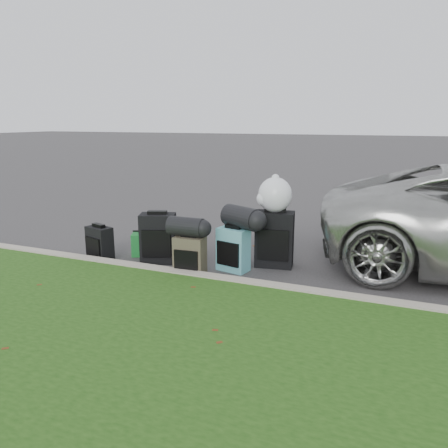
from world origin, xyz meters
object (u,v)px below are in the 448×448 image
at_px(suitcase_olive, 190,257).
at_px(tote_navy, 186,253).
at_px(suitcase_large_black_left, 158,238).
at_px(tote_green, 142,244).
at_px(suitcase_teal, 233,249).
at_px(suitcase_large_black_right, 275,239).
at_px(suitcase_small_black, 100,244).

xyz_separation_m(suitcase_olive, tote_navy, (-0.34, 0.55, -0.15)).
distance_m(suitcase_large_black_left, tote_navy, 0.49).
relative_size(suitcase_large_black_left, tote_green, 2.09).
distance_m(suitcase_olive, tote_navy, 0.67).
bearing_deg(suitcase_olive, tote_green, 148.89).
distance_m(suitcase_olive, suitcase_teal, 0.66).
distance_m(suitcase_large_black_left, suitcase_olive, 0.83).
relative_size(suitcase_olive, suitcase_large_black_right, 0.69).
relative_size(suitcase_olive, suitcase_teal, 0.91).
bearing_deg(suitcase_large_black_right, suitcase_olive, -146.43).
relative_size(suitcase_teal, suitcase_large_black_right, 0.76).
xyz_separation_m(suitcase_large_black_left, suitcase_olive, (0.73, -0.38, -0.09)).
distance_m(suitcase_small_black, suitcase_olive, 1.64).
relative_size(suitcase_teal, tote_navy, 2.28).
distance_m(suitcase_large_black_left, suitcase_teal, 1.21).
distance_m(suitcase_teal, tote_green, 1.64).
bearing_deg(tote_green, suitcase_olive, -50.42).
bearing_deg(suitcase_olive, suitcase_small_black, 171.40).
bearing_deg(suitcase_large_black_right, tote_navy, -174.66).
bearing_deg(suitcase_large_black_right, suitcase_teal, -148.78).
xyz_separation_m(suitcase_small_black, suitcase_teal, (2.11, 0.33, 0.05)).
bearing_deg(suitcase_small_black, suitcase_large_black_left, 32.62).
relative_size(suitcase_olive, tote_green, 1.58).
height_order(suitcase_olive, suitcase_large_black_right, suitcase_large_black_right).
distance_m(suitcase_large_black_right, tote_navy, 1.38).
xyz_separation_m(suitcase_teal, tote_navy, (-0.81, 0.09, -0.18)).
height_order(suitcase_large_black_left, suitcase_teal, suitcase_large_black_left).
relative_size(suitcase_large_black_left, suitcase_olive, 1.32).
distance_m(suitcase_large_black_left, tote_green, 0.51).
xyz_separation_m(suitcase_olive, suitcase_large_black_right, (0.97, 0.88, 0.13)).
distance_m(suitcase_small_black, suitcase_large_black_right, 2.71).
distance_m(suitcase_small_black, suitcase_teal, 2.13).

